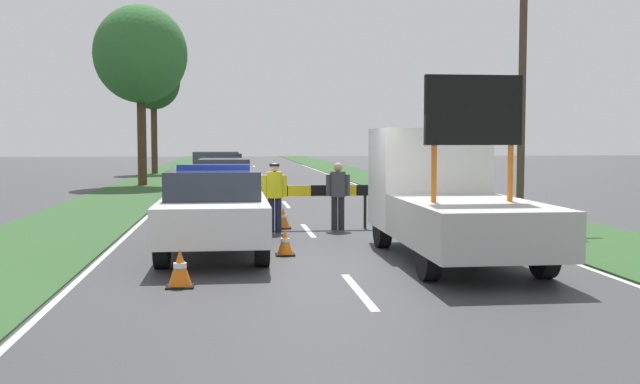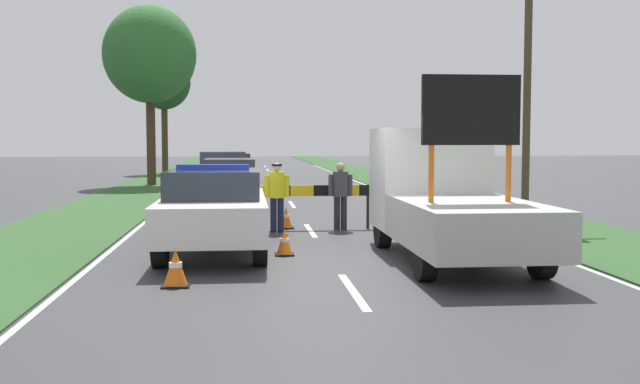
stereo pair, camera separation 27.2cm
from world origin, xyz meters
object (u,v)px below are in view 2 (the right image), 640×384
object	(u,v)px
road_barrier	(313,193)
queued_car_sedan_silver	(230,182)
traffic_cone_centre_front	(176,268)
utility_pole	(528,59)
pedestrian_civilian	(340,191)
traffic_cone_near_truck	(286,218)
roadside_tree_near_left	(150,55)
queued_car_wagon_maroon	(234,168)
traffic_cone_near_police	(284,242)
work_truck	(445,197)
police_officer	(277,191)
queued_car_van_white	(224,173)
roadside_tree_near_right	(164,83)
police_car	(214,209)

from	to	relation	value
road_barrier	queued_car_sedan_silver	bearing A→B (deg)	104.99
traffic_cone_centre_front	utility_pole	xyz separation A→B (m)	(8.36, 8.37, 3.93)
pedestrian_civilian	traffic_cone_near_truck	xyz separation A→B (m)	(-1.25, 0.38, -0.66)
pedestrian_civilian	roadside_tree_near_left	xyz separation A→B (m)	(-6.48, 17.56, 4.99)
pedestrian_civilian	traffic_cone_centre_front	bearing A→B (deg)	-110.68
road_barrier	utility_pole	distance (m)	6.87
road_barrier	pedestrian_civilian	size ratio (longest dim) A/B	2.08
road_barrier	utility_pole	world-z (taller)	utility_pole
queued_car_wagon_maroon	roadside_tree_near_left	world-z (taller)	roadside_tree_near_left
traffic_cone_centre_front	queued_car_wagon_maroon	size ratio (longest dim) A/B	0.12
traffic_cone_near_police	roadside_tree_near_left	size ratio (longest dim) A/B	0.06
work_truck	police_officer	distance (m)	4.81
utility_pole	roadside_tree_near_left	bearing A→B (deg)	126.73
police_officer	queued_car_van_white	bearing A→B (deg)	-52.55
police_officer	queued_car_van_white	world-z (taller)	queued_car_van_white
roadside_tree_near_right	work_truck	bearing A→B (deg)	-75.80
police_car	traffic_cone_centre_front	xyz separation A→B (m)	(-0.41, -3.15, -0.55)
traffic_cone_near_police	pedestrian_civilian	bearing A→B (deg)	68.06
traffic_cone_near_truck	roadside_tree_near_left	xyz separation A→B (m)	(-5.23, 17.18, 5.65)
police_officer	traffic_cone_near_truck	distance (m)	0.96
road_barrier	police_officer	xyz separation A→B (m)	(-0.88, -0.58, 0.09)
traffic_cone_near_truck	queued_car_sedan_silver	world-z (taller)	queued_car_sedan_silver
road_barrier	utility_pole	xyz separation A→B (m)	(5.78, 1.61, 3.36)
queued_car_van_white	utility_pole	size ratio (longest dim) A/B	0.53
police_officer	pedestrian_civilian	xyz separation A→B (m)	(1.48, 0.26, -0.02)
work_truck	pedestrian_civilian	distance (m)	4.36
traffic_cone_near_police	traffic_cone_centre_front	size ratio (longest dim) A/B	0.88
queued_car_sedan_silver	roadside_tree_near_left	world-z (taller)	roadside_tree_near_left
police_officer	pedestrian_civilian	distance (m)	1.51
work_truck	traffic_cone_near_police	xyz separation A→B (m)	(-2.85, 0.43, -0.84)
police_officer	utility_pole	size ratio (longest dim) A/B	0.19
police_car	traffic_cone_near_truck	distance (m)	4.01
work_truck	roadside_tree_near_right	bearing A→B (deg)	-78.74
police_car	queued_car_van_white	xyz separation A→B (m)	(-0.25, 14.78, 0.01)
work_truck	roadside_tree_near_left	world-z (taller)	roadside_tree_near_left
work_truck	pedestrian_civilian	bearing A→B (deg)	-74.77
traffic_cone_near_truck	police_car	bearing A→B (deg)	-112.58
queued_car_wagon_maroon	queued_car_sedan_silver	bearing A→B (deg)	90.39
pedestrian_civilian	queued_car_wagon_maroon	world-z (taller)	pedestrian_civilian
traffic_cone_near_police	roadside_tree_near_left	bearing A→B (deg)	103.21
road_barrier	queued_car_wagon_maroon	distance (m)	18.65
work_truck	road_barrier	distance (m)	4.88
traffic_cone_near_police	traffic_cone_centre_front	distance (m)	3.21
traffic_cone_near_truck	queued_car_sedan_silver	bearing A→B (deg)	104.19
pedestrian_civilian	traffic_cone_near_police	distance (m)	4.05
work_truck	road_barrier	size ratio (longest dim) A/B	1.67
utility_pole	queued_car_van_white	bearing A→B (deg)	130.63
traffic_cone_centre_front	traffic_cone_near_truck	bearing A→B (deg)	74.12
police_car	queued_car_wagon_maroon	world-z (taller)	police_car
police_car	roadside_tree_near_right	bearing A→B (deg)	98.65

